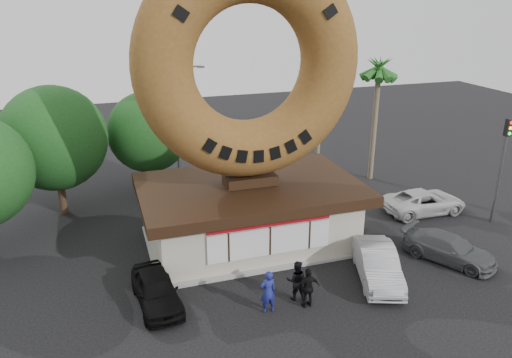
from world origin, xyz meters
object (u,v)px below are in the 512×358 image
object	(u,v)px
person_center	(296,280)
person_right	(308,288)
car_black	(156,290)
person_left	(268,292)
car_white	(424,202)
street_lamp	(178,119)
traffic_signal	(503,158)
donut_shop	(250,211)
car_silver	(377,264)
car_grey	(449,248)
giant_donut	(249,64)

from	to	relation	value
person_center	person_right	world-z (taller)	person_center
person_center	car_black	world-z (taller)	person_center
person_left	person_right	size ratio (longest dim) A/B	1.05
person_right	car_white	size ratio (longest dim) A/B	0.36
street_lamp	traffic_signal	distance (m)	19.90
donut_shop	person_right	bearing A→B (deg)	-85.10
car_black	car_silver	size ratio (longest dim) A/B	0.88
person_right	car_grey	world-z (taller)	person_right
donut_shop	car_grey	distance (m)	10.04
street_lamp	car_white	size ratio (longest dim) A/B	1.59
donut_shop	person_left	size ratio (longest dim) A/B	5.90
person_left	car_white	bearing A→B (deg)	-154.11
giant_donut	car_silver	bearing A→B (deg)	-50.30
car_black	street_lamp	bearing A→B (deg)	70.67
donut_shop	car_grey	xyz separation A→B (m)	(8.69, -4.91, -1.11)
giant_donut	person_center	size ratio (longest dim) A/B	6.03
car_black	person_right	bearing A→B (deg)	-24.56
street_lamp	person_center	xyz separation A→B (m)	(2.15, -15.65, -3.57)
car_black	donut_shop	bearing A→B (deg)	32.22
car_grey	giant_donut	bearing A→B (deg)	120.25
person_left	donut_shop	bearing A→B (deg)	-102.95
giant_donut	person_left	world-z (taller)	giant_donut
car_black	car_white	distance (m)	17.10
street_lamp	person_right	bearing A→B (deg)	-81.65
car_silver	car_grey	size ratio (longest dim) A/B	1.03
street_lamp	person_center	size ratio (longest dim) A/B	4.40
person_left	traffic_signal	bearing A→B (deg)	-166.89
traffic_signal	car_grey	world-z (taller)	traffic_signal
person_left	car_grey	world-z (taller)	person_left
person_left	person_right	xyz separation A→B (m)	(1.71, -0.17, -0.05)
donut_shop	giant_donut	world-z (taller)	giant_donut
person_right	donut_shop	bearing A→B (deg)	-88.70
giant_donut	traffic_signal	size ratio (longest dim) A/B	1.81
traffic_signal	person_left	bearing A→B (deg)	-164.77
person_center	car_silver	size ratio (longest dim) A/B	0.39
person_center	donut_shop	bearing A→B (deg)	-67.59
donut_shop	street_lamp	size ratio (longest dim) A/B	1.40
donut_shop	car_black	world-z (taller)	donut_shop
street_lamp	person_right	xyz separation A→B (m)	(2.40, -16.31, -3.58)
car_white	car_silver	bearing A→B (deg)	131.83
person_left	car_white	xyz separation A→B (m)	(12.19, 6.48, -0.25)
car_black	car_grey	bearing A→B (deg)	-8.06
person_right	car_grey	size ratio (longest dim) A/B	0.40
car_silver	car_grey	distance (m)	4.28
donut_shop	street_lamp	world-z (taller)	street_lamp
donut_shop	person_right	world-z (taller)	donut_shop
person_left	person_center	bearing A→B (deg)	-163.67
car_black	giant_donut	bearing A→B (deg)	32.33
car_black	car_silver	bearing A→B (deg)	-11.69
car_white	car_grey	bearing A→B (deg)	157.22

